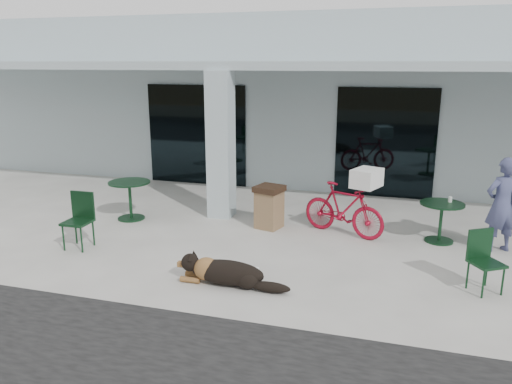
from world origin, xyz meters
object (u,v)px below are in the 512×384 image
(person, at_px, (502,205))
(cafe_chair_near, at_px, (77,221))
(cafe_table_near, at_px, (130,200))
(dog, at_px, (227,271))
(trash_receptacle, at_px, (269,207))
(cafe_table_far, at_px, (441,222))
(bicycle, at_px, (343,209))
(cafe_chair_far_a, at_px, (487,263))

(person, bearing_deg, cafe_chair_near, -11.19)
(cafe_table_near, distance_m, person, 7.28)
(dog, distance_m, trash_receptacle, 2.81)
(dog, distance_m, cafe_table_near, 4.01)
(cafe_chair_near, bearing_deg, dog, -13.88)
(cafe_table_near, height_order, person, person)
(cafe_table_far, xyz_separation_m, trash_receptacle, (-3.29, -0.12, 0.06))
(cafe_chair_near, distance_m, cafe_table_far, 6.69)
(bicycle, distance_m, person, 2.78)
(dog, relative_size, cafe_table_far, 1.65)
(cafe_table_near, xyz_separation_m, person, (7.26, 0.19, 0.44))
(cafe_table_far, relative_size, person, 0.47)
(dog, xyz_separation_m, person, (4.16, 2.72, 0.63))
(dog, relative_size, cafe_chair_near, 1.31)
(person, height_order, trash_receptacle, person)
(cafe_table_far, xyz_separation_m, person, (0.96, -0.20, 0.48))
(bicycle, xyz_separation_m, person, (2.76, -0.09, 0.34))
(cafe_chair_far_a, bearing_deg, bicycle, 107.50)
(cafe_table_far, bearing_deg, dog, -137.62)
(dog, height_order, cafe_table_far, cafe_table_far)
(cafe_chair_far_a, bearing_deg, cafe_table_near, 133.99)
(bicycle, xyz_separation_m, cafe_chair_near, (-4.51, -2.10, -0.01))
(cafe_table_far, bearing_deg, cafe_chair_near, -160.68)
(cafe_table_near, relative_size, trash_receptacle, 1.00)
(bicycle, bearing_deg, trash_receptacle, 111.92)
(cafe_table_near, xyz_separation_m, cafe_table_far, (6.30, 0.39, -0.04))
(dog, relative_size, cafe_table_near, 1.51)
(cafe_chair_near, distance_m, person, 7.55)
(cafe_table_near, bearing_deg, dog, -39.12)
(cafe_table_near, distance_m, cafe_chair_far_a, 7.01)
(person, bearing_deg, bicycle, -28.52)
(bicycle, xyz_separation_m, cafe_chair_far_a, (2.31, -1.96, -0.06))
(cafe_table_near, bearing_deg, bicycle, 3.59)
(bicycle, bearing_deg, cafe_table_far, -64.82)
(cafe_table_near, relative_size, cafe_chair_far_a, 0.96)
(dog, height_order, trash_receptacle, trash_receptacle)
(person, xyz_separation_m, trash_receptacle, (-4.25, 0.08, -0.41))
(dog, xyz_separation_m, cafe_chair_far_a, (3.71, 0.85, 0.24))
(dog, xyz_separation_m, cafe_chair_near, (-3.11, 0.71, 0.29))
(cafe_chair_far_a, bearing_deg, cafe_table_far, 71.63)
(cafe_chair_far_a, relative_size, trash_receptacle, 1.05)
(bicycle, xyz_separation_m, trash_receptacle, (-1.49, -0.01, -0.08))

